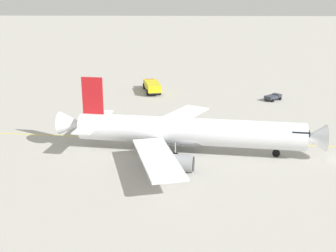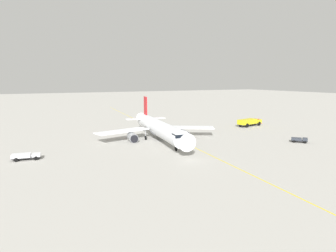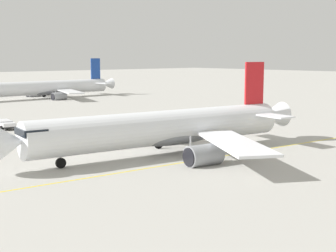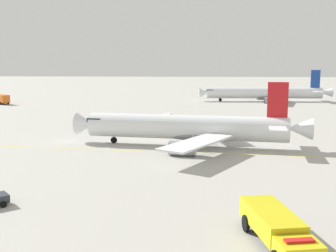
# 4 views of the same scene
# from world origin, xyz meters

# --- Properties ---
(ground_plane) EXTENTS (600.00, 600.00, 0.00)m
(ground_plane) POSITION_xyz_m (0.00, 0.00, 0.00)
(ground_plane) COLOR #ADAAA3
(airliner_main) EXTENTS (33.84, 39.57, 10.92)m
(airliner_main) POSITION_xyz_m (1.58, 0.33, 3.01)
(airliner_main) COLOR white
(airliner_main) RESTS_ON ground_plane
(fire_tender_truck) EXTENTS (10.42, 4.78, 2.50)m
(fire_tender_truck) POSITION_xyz_m (39.62, 7.67, 1.54)
(fire_tender_truck) COLOR #232326
(fire_tender_truck) RESTS_ON ground_plane
(baggage_truck_truck) EXTENTS (3.96, 4.13, 1.22)m
(baggage_truck_truck) POSITION_xyz_m (32.74, -18.87, 0.71)
(baggage_truck_truck) COLOR #232326
(baggage_truck_truck) RESTS_ON ground_plane
(pushback_tug_truck) EXTENTS (5.60, 2.84, 1.30)m
(pushback_tug_truck) POSITION_xyz_m (-31.04, -5.69, 0.81)
(pushback_tug_truck) COLOR #232326
(pushback_tug_truck) RESTS_ON ground_plane
(taxiway_centreline) EXTENTS (18.55, 193.06, 0.01)m
(taxiway_centreline) POSITION_xyz_m (6.77, 3.61, 0.00)
(taxiway_centreline) COLOR yellow
(taxiway_centreline) RESTS_ON ground_plane
(safety_cone_near) EXTENTS (0.36, 0.36, 0.55)m
(safety_cone_near) POSITION_xyz_m (43.96, 9.37, 0.28)
(safety_cone_near) COLOR orange
(safety_cone_near) RESTS_ON ground_plane
(safety_cone_mid) EXTENTS (0.36, 0.36, 0.55)m
(safety_cone_mid) POSITION_xyz_m (47.90, 10.26, 0.28)
(safety_cone_mid) COLOR orange
(safety_cone_mid) RESTS_ON ground_plane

